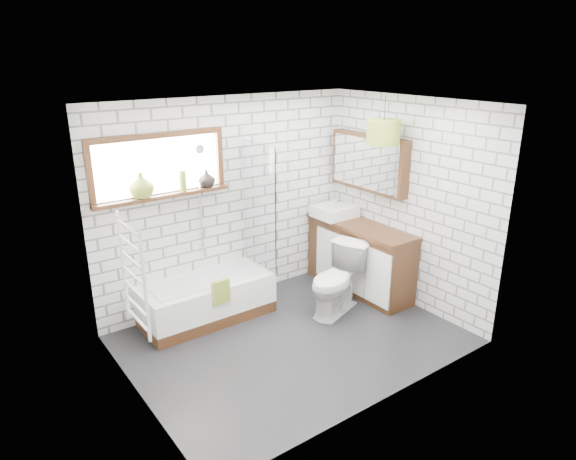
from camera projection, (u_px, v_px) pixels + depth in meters
floor at (293, 339)px, 5.59m from camera, size 3.40×2.60×0.01m
ceiling at (294, 104)px, 4.76m from camera, size 3.40×2.60×0.01m
wall_back at (229, 202)px, 6.17m from camera, size 3.40×0.01×2.50m
wall_front at (389, 274)px, 4.18m from camera, size 3.40×0.01×2.50m
wall_left at (128, 272)px, 4.23m from camera, size 0.01×2.60×2.50m
wall_right at (408, 203)px, 6.12m from camera, size 0.01×2.60×2.50m
window at (160, 167)px, 5.48m from camera, size 1.52×0.16×0.68m
towel_radiator at (134, 276)px, 4.27m from camera, size 0.06×0.52×1.00m
mirror_cabinet at (369, 163)px, 6.40m from camera, size 0.16×1.20×0.70m
shower_riser at (200, 200)px, 5.88m from camera, size 0.02×0.02×1.30m
bathtub at (207, 299)px, 5.96m from camera, size 1.50×0.66×0.49m
shower_screen at (258, 207)px, 6.03m from camera, size 0.02×0.72×1.50m
towel_green at (221, 292)px, 5.64m from camera, size 0.20×0.05×0.27m
towel_beige at (220, 292)px, 5.63m from camera, size 0.19×0.05×0.25m
vanity at (359, 257)px, 6.63m from camera, size 0.50×1.57×0.90m
basin at (334, 211)px, 6.77m from camera, size 0.51×0.45×0.15m
tap at (344, 205)px, 6.84m from camera, size 0.03×0.03×0.15m
toilet at (337, 280)px, 6.05m from camera, size 0.70×0.92×0.82m
vase_olive at (141, 187)px, 5.39m from camera, size 0.34×0.34×0.27m
vase_dark at (207, 180)px, 5.83m from camera, size 0.21×0.21×0.20m
bottle at (183, 183)px, 5.66m from camera, size 0.09×0.09×0.23m
pendant at (384, 132)px, 5.81m from camera, size 0.38×0.38×0.28m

